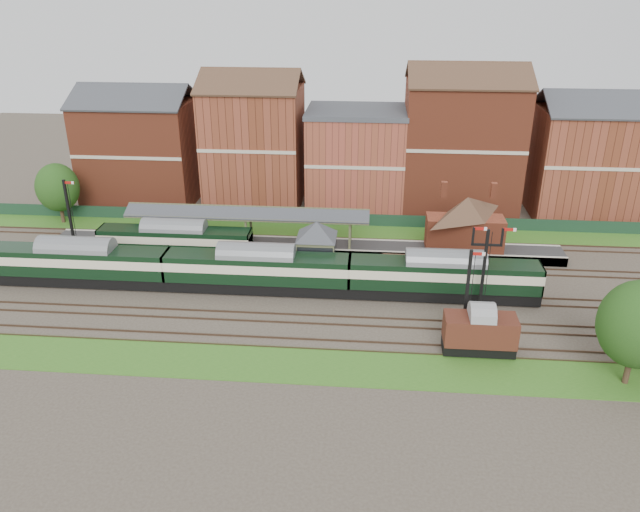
# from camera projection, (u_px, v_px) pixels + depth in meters

# --- Properties ---
(ground) EXTENTS (160.00, 160.00, 0.00)m
(ground) POSITION_uv_depth(u_px,v_px,m) (345.00, 295.00, 58.65)
(ground) COLOR #473D33
(ground) RESTS_ON ground
(grass_back) EXTENTS (90.00, 4.50, 0.06)m
(grass_back) POSITION_uv_depth(u_px,v_px,m) (352.00, 231.00, 73.19)
(grass_back) COLOR #2D6619
(grass_back) RESTS_ON ground
(grass_front) EXTENTS (90.00, 5.00, 0.06)m
(grass_front) POSITION_uv_depth(u_px,v_px,m) (338.00, 367.00, 47.72)
(grass_front) COLOR #2D6619
(grass_front) RESTS_ON ground
(fence) EXTENTS (90.00, 0.12, 1.50)m
(fence) POSITION_uv_depth(u_px,v_px,m) (353.00, 220.00, 74.71)
(fence) COLOR #193823
(fence) RESTS_ON ground
(platform) EXTENTS (55.00, 3.40, 1.00)m
(platform) POSITION_uv_depth(u_px,v_px,m) (304.00, 247.00, 67.70)
(platform) COLOR #2D2D2D
(platform) RESTS_ON ground
(signal_box) EXTENTS (5.40, 5.40, 6.00)m
(signal_box) POSITION_uv_depth(u_px,v_px,m) (317.00, 249.00, 60.54)
(signal_box) COLOR #576548
(signal_box) RESTS_ON ground
(brick_hut) EXTENTS (3.20, 2.64, 2.94)m
(brick_hut) POSITION_uv_depth(u_px,v_px,m) (398.00, 270.00, 60.72)
(brick_hut) COLOR brown
(brick_hut) RESTS_ON ground
(station_building) EXTENTS (8.10, 8.10, 5.90)m
(station_building) POSITION_uv_depth(u_px,v_px,m) (465.00, 222.00, 64.96)
(station_building) COLOR #984026
(station_building) RESTS_ON platform
(canopy) EXTENTS (26.00, 3.89, 4.08)m
(canopy) POSITION_uv_depth(u_px,v_px,m) (248.00, 210.00, 66.51)
(canopy) COLOR brown
(canopy) RESTS_ON platform
(semaphore_bracket) EXTENTS (3.60, 0.25, 8.18)m
(semaphore_bracket) POSITION_uv_depth(u_px,v_px,m) (485.00, 266.00, 53.54)
(semaphore_bracket) COLOR black
(semaphore_bracket) RESTS_ON ground
(semaphore_platform_end) EXTENTS (1.23, 0.25, 8.00)m
(semaphore_platform_end) POSITION_uv_depth(u_px,v_px,m) (70.00, 214.00, 66.58)
(semaphore_platform_end) COLOR black
(semaphore_platform_end) RESTS_ON ground
(semaphore_siding) EXTENTS (1.23, 0.25, 8.00)m
(semaphore_siding) POSITION_uv_depth(u_px,v_px,m) (467.00, 294.00, 49.80)
(semaphore_siding) COLOR black
(semaphore_siding) RESTS_ON ground
(town_backdrop) EXTENTS (69.00, 10.00, 16.00)m
(town_backdrop) POSITION_uv_depth(u_px,v_px,m) (355.00, 154.00, 78.54)
(town_backdrop) COLOR #984026
(town_backdrop) RESTS_ON ground
(dmu_train) EXTENTS (52.01, 2.74, 4.00)m
(dmu_train) POSITION_uv_depth(u_px,v_px,m) (257.00, 269.00, 58.34)
(dmu_train) COLOR black
(dmu_train) RESTS_ON ground
(platform_railcar) EXTENTS (16.02, 2.53, 3.69)m
(platform_railcar) POSITION_uv_depth(u_px,v_px,m) (175.00, 240.00, 65.10)
(platform_railcar) COLOR black
(platform_railcar) RESTS_ON ground
(goods_van_a) EXTENTS (5.59, 2.42, 3.39)m
(goods_van_a) POSITION_uv_depth(u_px,v_px,m) (480.00, 331.00, 48.81)
(goods_van_a) COLOR black
(goods_van_a) RESTS_ON ground
(tree_far) EXTENTS (5.62, 5.62, 8.21)m
(tree_far) POSITION_uv_depth(u_px,v_px,m) (639.00, 325.00, 43.85)
(tree_far) COLOR #382619
(tree_far) RESTS_ON ground
(tree_back) EXTENTS (5.04, 5.04, 7.36)m
(tree_back) POSITION_uv_depth(u_px,v_px,m) (57.00, 187.00, 74.13)
(tree_back) COLOR #382619
(tree_back) RESTS_ON ground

